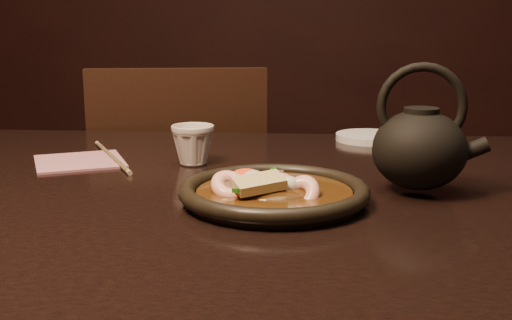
# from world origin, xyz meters

# --- Properties ---
(table) EXTENTS (1.60, 0.90, 0.75)m
(table) POSITION_xyz_m (0.00, 0.00, 0.67)
(table) COLOR black
(table) RESTS_ON floor
(chair) EXTENTS (0.48, 0.48, 0.88)m
(chair) POSITION_xyz_m (-0.08, 0.63, 0.48)
(chair) COLOR black
(chair) RESTS_ON floor
(plate) EXTENTS (0.25, 0.25, 0.03)m
(plate) POSITION_xyz_m (0.19, -0.07, 0.76)
(plate) COLOR black
(plate) RESTS_ON table
(stirfry) EXTENTS (0.16, 0.13, 0.05)m
(stirfry) POSITION_xyz_m (0.18, -0.07, 0.77)
(stirfry) COLOR #39200A
(stirfry) RESTS_ON plate
(saucer_right) EXTENTS (0.13, 0.13, 0.01)m
(saucer_right) POSITION_xyz_m (0.35, 0.38, 0.76)
(saucer_right) COLOR white
(saucer_right) RESTS_ON table
(tea_cup) EXTENTS (0.08, 0.08, 0.07)m
(tea_cup) POSITION_xyz_m (0.04, 0.15, 0.79)
(tea_cup) COLOR beige
(tea_cup) RESTS_ON table
(chopsticks) EXTENTS (0.14, 0.24, 0.01)m
(chopsticks) POSITION_xyz_m (-0.11, 0.18, 0.75)
(chopsticks) COLOR tan
(chopsticks) RESTS_ON table
(napkin) EXTENTS (0.19, 0.19, 0.00)m
(napkin) POSITION_xyz_m (-0.15, 0.15, 0.75)
(napkin) COLOR #A2636A
(napkin) RESTS_ON table
(teapot) EXTENTS (0.16, 0.13, 0.17)m
(teapot) POSITION_xyz_m (0.38, 0.00, 0.82)
(teapot) COLOR black
(teapot) RESTS_ON table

